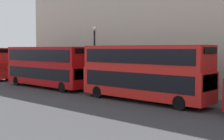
# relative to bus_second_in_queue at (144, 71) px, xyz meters

# --- Properties ---
(bus_second_in_queue) EXTENTS (2.59, 10.97, 4.38)m
(bus_second_in_queue) POSITION_rel_bus_second_in_queue_xyz_m (0.00, 0.00, 0.00)
(bus_second_in_queue) COLOR red
(bus_second_in_queue) RESTS_ON ground
(bus_third_in_queue) EXTENTS (2.59, 11.38, 4.29)m
(bus_third_in_queue) POSITION_rel_bus_second_in_queue_xyz_m (0.00, 12.65, -0.05)
(bus_third_in_queue) COLOR #B20C0F
(bus_third_in_queue) RESTS_ON ground
(street_lamp) EXTENTS (0.44, 0.44, 6.24)m
(street_lamp) POSITION_rel_bus_second_in_queue_xyz_m (1.71, 7.20, 1.46)
(street_lamp) COLOR black
(street_lamp) RESTS_ON ground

